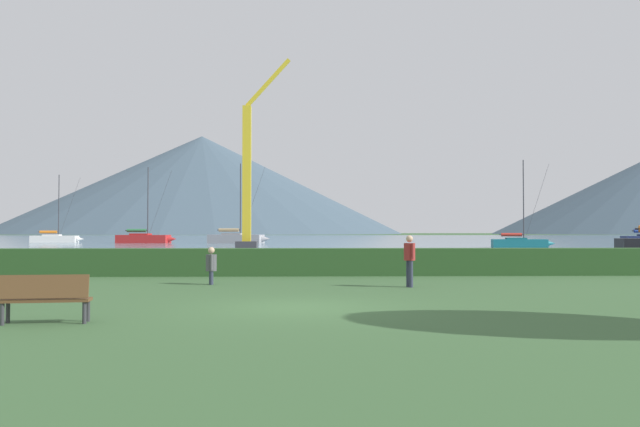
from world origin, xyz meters
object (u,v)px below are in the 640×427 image
sailboat_slip_3 (520,242)px  dock_crane (248,186)px  person_seated_viewer (211,264)px  sailboat_slip_2 (144,238)px  sailboat_slip_6 (55,238)px  park_bench_under_tree (45,296)px  sailboat_slip_4 (237,238)px  person_standing_walker (410,257)px

sailboat_slip_3 → dock_crane: dock_crane is taller
person_seated_viewer → dock_crane: (-1.94, 40.33, 5.35)m
sailboat_slip_2 → dock_crane: dock_crane is taller
sailboat_slip_6 → park_bench_under_tree: size_ratio=6.16×
sailboat_slip_3 → sailboat_slip_6: bearing=161.5°
park_bench_under_tree → person_seated_viewer: (1.95, 9.15, 0.15)m
person_seated_viewer → sailboat_slip_6: bearing=104.5°
sailboat_slip_4 → person_seated_viewer: bearing=-71.8°
park_bench_under_tree → person_standing_walker: person_standing_walker is taller
sailboat_slip_2 → park_bench_under_tree: size_ratio=6.61×
sailboat_slip_6 → dock_crane: size_ratio=0.57×
sailboat_slip_2 → park_bench_under_tree: (17.94, -84.03, -0.20)m
person_standing_walker → dock_crane: size_ratio=0.09×
dock_crane → sailboat_slip_2: bearing=117.5°
sailboat_slip_2 → sailboat_slip_3: 54.08m
park_bench_under_tree → dock_crane: size_ratio=0.09×
sailboat_slip_4 → sailboat_slip_6: size_ratio=1.11×
dock_crane → sailboat_slip_6: bearing=129.9°
sailboat_slip_3 → dock_crane: bearing=-157.2°
sailboat_slip_4 → dock_crane: (4.22, -33.08, 5.27)m
sailboat_slip_3 → person_standing_walker: sailboat_slip_3 is taller
sailboat_slip_2 → person_seated_viewer: sailboat_slip_2 is taller
sailboat_slip_3 → park_bench_under_tree: bearing=-107.9°
sailboat_slip_4 → dock_crane: 33.76m
sailboat_slip_3 → park_bench_under_tree: sailboat_slip_3 is taller
sailboat_slip_2 → sailboat_slip_3: (46.57, -27.50, -0.17)m
sailboat_slip_4 → sailboat_slip_6: sailboat_slip_4 is taller
sailboat_slip_3 → person_standing_walker: (-20.22, -48.60, 0.41)m
sailboat_slip_6 → park_bench_under_tree: bearing=-71.7°
person_seated_viewer → dock_crane: size_ratio=0.07×
dock_crane → sailboat_slip_3: bearing=13.8°
person_standing_walker → dock_crane: dock_crane is taller
sailboat_slip_6 → sailboat_slip_2: bearing=-18.5°
person_seated_viewer → dock_crane: bearing=83.7°
sailboat_slip_6 → sailboat_slip_3: bearing=-29.4°
person_seated_viewer → dock_crane: 40.73m
sailboat_slip_3 → park_bench_under_tree: 63.36m
dock_crane → sailboat_slip_4: bearing=97.3°
sailboat_slip_2 → person_standing_walker: 80.53m
sailboat_slip_3 → person_seated_viewer: (-26.67, -47.38, 0.13)m
sailboat_slip_3 → person_seated_viewer: sailboat_slip_3 is taller
sailboat_slip_2 → dock_crane: (17.96, -34.54, 5.30)m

